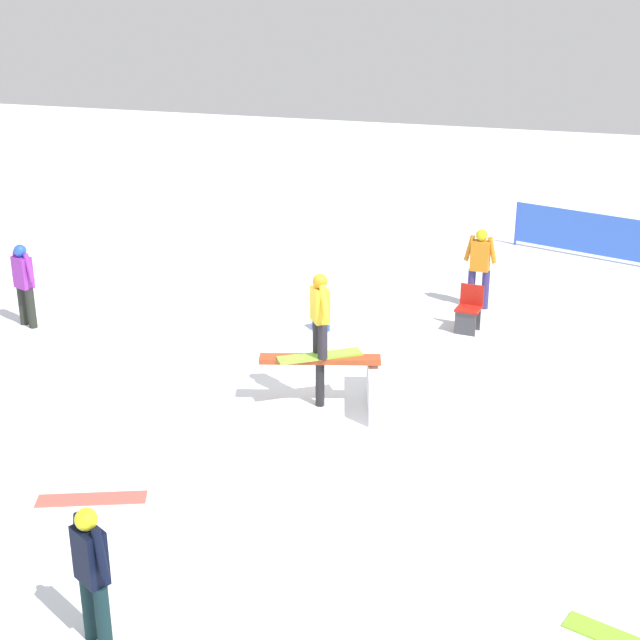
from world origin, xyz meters
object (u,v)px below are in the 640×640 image
object	(u,v)px
loose_snowboard_coral	(92,499)
bystander_purple	(24,281)
bystander_orange	(480,264)
bystander_black	(92,570)
folding_chair	(469,310)
loose_snowboard_white	(181,340)
backpack_on_snow	(321,321)
main_rider_on_rail	(320,316)
rail_feature	(320,366)

from	to	relation	value
loose_snowboard_coral	bystander_purple	bearing A→B (deg)	-70.79
bystander_orange	bystander_black	distance (m)	11.25
folding_chair	loose_snowboard_white	bearing A→B (deg)	-150.53
bystander_purple	backpack_on_snow	xyz separation A→B (m)	(-5.36, -1.67, -0.74)
folding_chair	bystander_purple	bearing A→B (deg)	-157.60
bystander_orange	loose_snowboard_white	bearing A→B (deg)	-140.83
loose_snowboard_coral	backpack_on_snow	bearing A→B (deg)	-120.29
main_rider_on_rail	bystander_orange	xyz separation A→B (m)	(-1.51, -5.32, -0.56)
bystander_orange	bystander_black	world-z (taller)	bystander_orange
loose_snowboard_white	folding_chair	world-z (taller)	folding_chair
loose_snowboard_white	loose_snowboard_coral	distance (m)	5.45
main_rider_on_rail	bystander_black	size ratio (longest dim) A/B	0.86
bystander_black	loose_snowboard_white	size ratio (longest dim) A/B	1.20
bystander_black	main_rider_on_rail	bearing A→B (deg)	-65.47
loose_snowboard_white	loose_snowboard_coral	size ratio (longest dim) A/B	0.93
rail_feature	backpack_on_snow	xyz separation A→B (m)	(1.07, -3.07, -0.50)
loose_snowboard_white	bystander_black	bearing A→B (deg)	29.40
bystander_orange	main_rider_on_rail	bearing A→B (deg)	-103.56
rail_feature	loose_snowboard_white	xyz separation A→B (m)	(3.31, -1.70, -0.66)
bystander_orange	loose_snowboard_coral	xyz separation A→B (m)	(3.33, 8.86, -0.91)
bystander_orange	bystander_purple	distance (m)	8.85
rail_feature	loose_snowboard_coral	xyz separation A→B (m)	(1.82, 3.54, -0.66)
bystander_black	loose_snowboard_coral	size ratio (longest dim) A/B	1.12
rail_feature	backpack_on_snow	bearing A→B (deg)	-89.07
rail_feature	main_rider_on_rail	distance (m)	0.81
rail_feature	bystander_black	distance (m)	5.80
main_rider_on_rail	bystander_purple	world-z (taller)	main_rider_on_rail
bystander_orange	backpack_on_snow	distance (m)	3.50
rail_feature	loose_snowboard_coral	world-z (taller)	rail_feature
bystander_purple	loose_snowboard_coral	xyz separation A→B (m)	(-4.61, 4.95, -0.89)
rail_feature	loose_snowboard_coral	distance (m)	4.04
main_rider_on_rail	bystander_orange	size ratio (longest dim) A/B	0.81
folding_chair	main_rider_on_rail	bearing A→B (deg)	-106.98
bystander_orange	folding_chair	size ratio (longest dim) A/B	1.85
main_rider_on_rail	bystander_black	bearing A→B (deg)	50.54
rail_feature	folding_chair	world-z (taller)	folding_chair
bystander_purple	backpack_on_snow	bearing A→B (deg)	36.61
loose_snowboard_white	backpack_on_snow	world-z (taller)	backpack_on_snow
backpack_on_snow	main_rider_on_rail	bearing A→B (deg)	151.46
loose_snowboard_coral	rail_feature	bearing A→B (deg)	-140.99
bystander_purple	main_rider_on_rail	bearing A→B (deg)	7.03
rail_feature	folding_chair	bearing A→B (deg)	-129.98
loose_snowboard_white	loose_snowboard_coral	world-z (taller)	same
bystander_black	loose_snowboard_white	bearing A→B (deg)	-40.67
loose_snowboard_coral	backpack_on_snow	xyz separation A→B (m)	(-0.76, -6.61, 0.16)
main_rider_on_rail	backpack_on_snow	xyz separation A→B (m)	(1.07, -3.07, -1.31)
rail_feature	bystander_purple	distance (m)	6.59
bystander_orange	bystander_purple	size ratio (longest dim) A/B	1.01
rail_feature	bystander_purple	world-z (taller)	bystander_purple
loose_snowboard_coral	folding_chair	distance (m)	8.23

